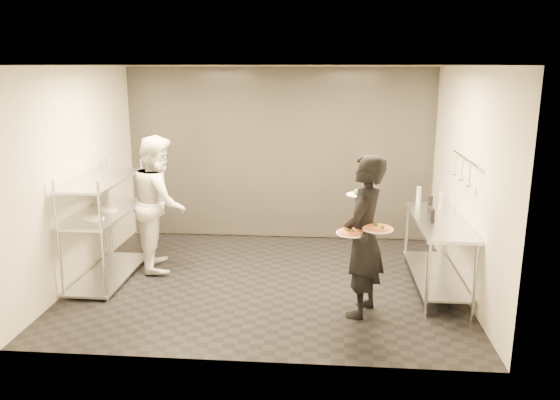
# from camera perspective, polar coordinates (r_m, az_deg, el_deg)

# --- Properties ---
(room_shell) EXTENTS (5.00, 4.00, 2.80)m
(room_shell) POSITION_cam_1_polar(r_m,az_deg,el_deg) (8.06, -0.54, 3.92)
(room_shell) COLOR black
(room_shell) RESTS_ON ground
(pass_rack) EXTENTS (0.60, 1.60, 1.50)m
(pass_rack) POSITION_cam_1_polar(r_m,az_deg,el_deg) (7.60, -17.77, -2.28)
(pass_rack) COLOR silver
(pass_rack) RESTS_ON ground
(prep_counter) EXTENTS (0.60, 1.80, 0.92)m
(prep_counter) POSITION_cam_1_polar(r_m,az_deg,el_deg) (7.22, 16.12, -4.19)
(prep_counter) COLOR silver
(prep_counter) RESTS_ON ground
(utensil_rail) EXTENTS (0.07, 1.20, 0.31)m
(utensil_rail) POSITION_cam_1_polar(r_m,az_deg,el_deg) (7.05, 18.60, 2.94)
(utensil_rail) COLOR silver
(utensil_rail) RESTS_ON room_shell
(waiter) EXTENTS (0.66, 0.79, 1.86)m
(waiter) POSITION_cam_1_polar(r_m,az_deg,el_deg) (6.20, 8.73, -3.81)
(waiter) COLOR black
(waiter) RESTS_ON ground
(chef) EXTENTS (0.93, 1.07, 1.88)m
(chef) POSITION_cam_1_polar(r_m,az_deg,el_deg) (7.78, -12.48, -0.27)
(chef) COLOR white
(chef) RESTS_ON ground
(pizza_plate_near) EXTENTS (0.34, 0.34, 0.05)m
(pizza_plate_near) POSITION_cam_1_polar(r_m,az_deg,el_deg) (6.00, 7.48, -3.36)
(pizza_plate_near) COLOR white
(pizza_plate_near) RESTS_ON waiter
(pizza_plate_far) EXTENTS (0.33, 0.33, 0.05)m
(pizza_plate_far) POSITION_cam_1_polar(r_m,az_deg,el_deg) (5.98, 10.20, -2.91)
(pizza_plate_far) COLOR white
(pizza_plate_far) RESTS_ON waiter
(salad_plate) EXTENTS (0.30, 0.30, 0.07)m
(salad_plate) POSITION_cam_1_polar(r_m,az_deg,el_deg) (6.40, 8.30, 0.71)
(salad_plate) COLOR white
(salad_plate) RESTS_ON waiter
(pos_monitor) EXTENTS (0.05, 0.23, 0.17)m
(pos_monitor) POSITION_cam_1_polar(r_m,az_deg,el_deg) (7.01, 15.50, -1.46)
(pos_monitor) COLOR black
(pos_monitor) RESTS_ON prep_counter
(bottle_green) EXTENTS (0.07, 0.07, 0.24)m
(bottle_green) POSITION_cam_1_polar(r_m,az_deg,el_deg) (7.84, 14.29, 0.51)
(bottle_green) COLOR gray
(bottle_green) RESTS_ON prep_counter
(bottle_clear) EXTENTS (0.07, 0.07, 0.23)m
(bottle_clear) POSITION_cam_1_polar(r_m,az_deg,el_deg) (7.63, 16.51, -0.05)
(bottle_clear) COLOR gray
(bottle_clear) RESTS_ON prep_counter
(bottle_dark) EXTENTS (0.07, 0.07, 0.23)m
(bottle_dark) POSITION_cam_1_polar(r_m,az_deg,el_deg) (7.36, 15.42, -0.46)
(bottle_dark) COLOR black
(bottle_dark) RESTS_ON prep_counter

